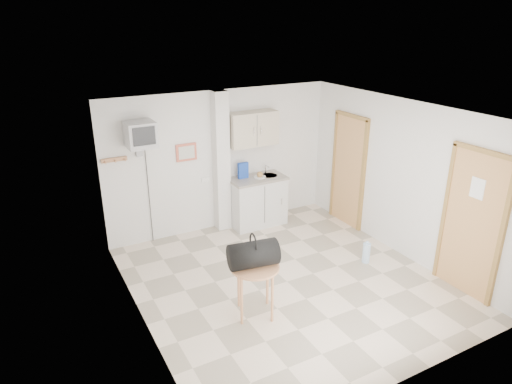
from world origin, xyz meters
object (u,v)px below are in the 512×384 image
water_bottle (366,253)px  duffel_bag (253,254)px  crt_television (141,135)px  round_table (255,273)px

water_bottle → duffel_bag: bearing=-171.5°
crt_television → duffel_bag: crt_television is taller
water_bottle → crt_television: bearing=143.2°
duffel_bag → water_bottle: bearing=17.3°
duffel_bag → water_bottle: duffel_bag is taller
crt_television → water_bottle: crt_television is taller
crt_television → duffel_bag: (0.65, -2.46, -1.05)m
round_table → duffel_bag: size_ratio=1.08×
round_table → duffel_bag: 0.27m
crt_television → round_table: 2.88m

